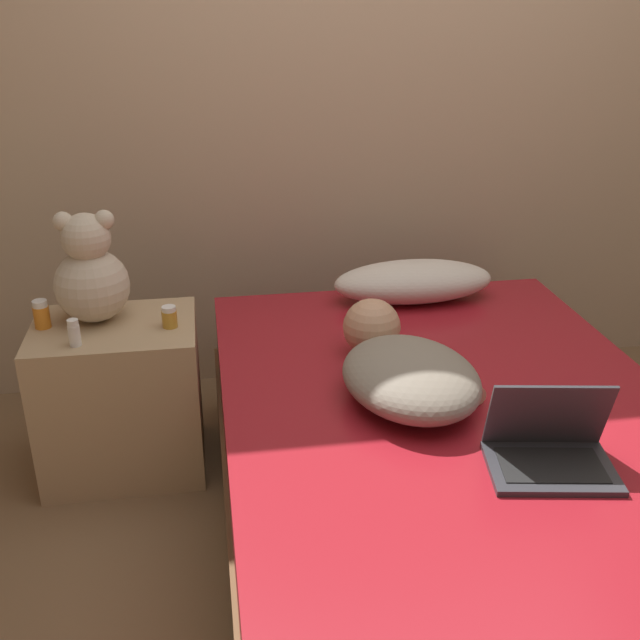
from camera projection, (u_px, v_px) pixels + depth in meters
name	position (u px, v px, depth m)	size (l,w,h in m)	color
ground_plane	(441.00, 536.00, 2.37)	(12.00, 12.00, 0.00)	brown
wall_back	(369.00, 69.00, 2.93)	(8.00, 0.06, 2.60)	tan
bed	(446.00, 472.00, 2.27)	(1.34, 1.85, 0.49)	brown
nightstand	(121.00, 397.00, 2.62)	(0.55, 0.43, 0.55)	tan
pillow	(413.00, 281.00, 2.83)	(0.61, 0.26, 0.15)	beige
person_lying	(404.00, 367.00, 2.19)	(0.44, 0.68, 0.19)	gray
laptop	(550.00, 448.00, 1.86)	(0.34, 0.27, 0.22)	#333338
teddy_bear	(91.00, 274.00, 2.49)	(0.25, 0.25, 0.38)	beige
bottle_orange	(41.00, 314.00, 2.48)	(0.05, 0.05, 0.10)	orange
bottle_amber	(169.00, 317.00, 2.49)	(0.05, 0.05, 0.07)	gold
bottle_white	(74.00, 333.00, 2.35)	(0.04, 0.04, 0.09)	white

